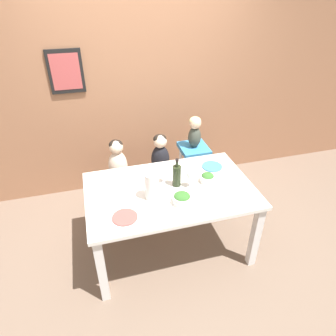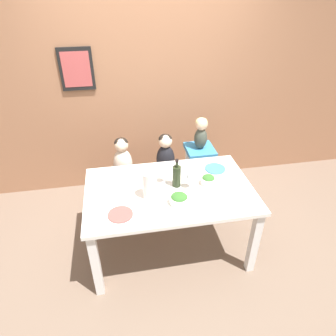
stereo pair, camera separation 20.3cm
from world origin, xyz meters
name	(u,v)px [view 1 (the left image)]	position (x,y,z in m)	size (l,w,h in m)	color
ground_plane	(170,246)	(0.00, 0.00, 0.00)	(14.00, 14.00, 0.00)	#705B4C
wall_back	(139,80)	(0.00, 1.28, 1.35)	(10.00, 0.09, 2.70)	#9E6B4C
dining_table	(170,197)	(0.00, 0.00, 0.64)	(1.51, 0.95, 0.73)	white
chair_far_left	(120,184)	(-0.39, 0.70, 0.37)	(0.37, 0.40, 0.45)	silver
chair_far_center	(161,177)	(0.09, 0.70, 0.37)	(0.37, 0.40, 0.45)	silver
chair_right_highchair	(193,159)	(0.48, 0.70, 0.56)	(0.31, 0.34, 0.73)	silver
person_child_left	(117,160)	(-0.39, 0.70, 0.68)	(0.21, 0.20, 0.47)	beige
person_child_center	(160,154)	(0.09, 0.70, 0.68)	(0.21, 0.20, 0.47)	black
person_baby_right	(195,131)	(0.48, 0.70, 0.93)	(0.14, 0.14, 0.36)	#3D4238
wine_bottle	(177,175)	(0.07, 0.04, 0.84)	(0.08, 0.08, 0.28)	#232D19
paper_towel_roll	(152,186)	(-0.18, -0.08, 0.86)	(0.12, 0.12, 0.25)	white
wine_glass_near	(191,175)	(0.19, -0.01, 0.86)	(0.08, 0.08, 0.17)	white
wine_glass_far	(164,171)	(-0.03, 0.11, 0.86)	(0.08, 0.08, 0.17)	white
salad_bowl_large	(182,198)	(0.04, -0.21, 0.78)	(0.16, 0.16, 0.09)	silver
salad_bowl_small	(208,178)	(0.36, 0.01, 0.78)	(0.13, 0.13, 0.09)	silver
dinner_plate_front_left	(125,217)	(-0.45, -0.27, 0.74)	(0.20, 0.20, 0.01)	#D14C47
dinner_plate_back_left	(128,179)	(-0.34, 0.24, 0.74)	(0.20, 0.20, 0.01)	silver
dinner_plate_back_right	(212,166)	(0.51, 0.24, 0.74)	(0.20, 0.20, 0.01)	teal
dinner_plate_front_right	(219,197)	(0.37, -0.24, 0.74)	(0.20, 0.20, 0.01)	silver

